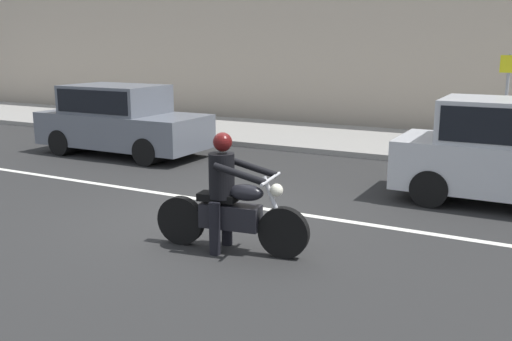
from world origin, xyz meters
name	(u,v)px	position (x,y,z in m)	size (l,w,h in m)	color
ground_plane	(209,219)	(0.00, 0.00, 0.00)	(80.00, 80.00, 0.00)	#262626
sidewalk_slab	(363,140)	(0.00, 8.00, 0.07)	(40.00, 4.40, 0.14)	gray
lane_marking_stripe	(234,204)	(-0.06, 0.90, 0.00)	(18.00, 0.14, 0.01)	silver
motorcycle_with_rider_black_leather	(229,204)	(1.00, -1.03, 0.65)	(2.14, 0.73, 1.59)	black
parked_hatchback_silver	(511,151)	(4.07, 3.10, 0.93)	(3.72, 1.76, 1.80)	#B2B5BA
parked_sedan_slate_gray	(120,119)	(-4.82, 3.51, 0.88)	(4.29, 1.82, 1.72)	slate
street_sign_post	(507,90)	(3.52, 8.68, 1.56)	(0.44, 0.08, 2.32)	gray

